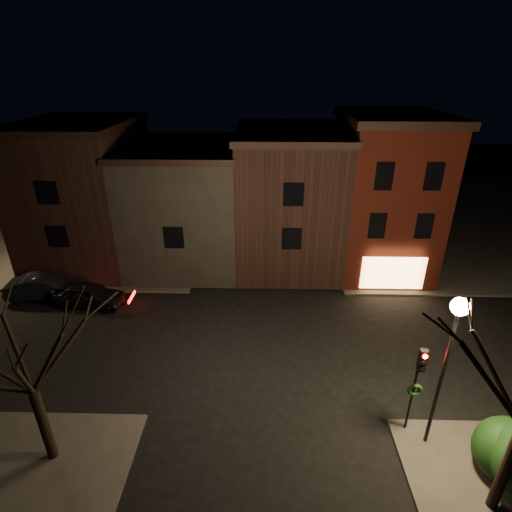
{
  "coord_description": "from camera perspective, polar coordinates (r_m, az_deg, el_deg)",
  "views": [
    {
      "loc": [
        -0.15,
        -17.05,
        13.38
      ],
      "look_at": [
        -0.65,
        4.04,
        3.2
      ],
      "focal_mm": 28.0,
      "sensor_mm": 36.0,
      "label": 1
    }
  ],
  "objects": [
    {
      "name": "parked_car_b",
      "position": [
        28.31,
        -27.73,
        -3.9
      ],
      "size": [
        4.86,
        2.1,
        1.56
      ],
      "primitive_type": "imported",
      "rotation": [
        0.0,
        0.0,
        1.67
      ],
      "color": "black",
      "rests_on": "ground"
    },
    {
      "name": "row_building_a",
      "position": [
        28.89,
        4.63,
        8.47
      ],
      "size": [
        7.3,
        10.3,
        9.4
      ],
      "color": "black",
      "rests_on": "ground"
    },
    {
      "name": "sidewalk_far_right",
      "position": [
        44.23,
        28.51,
        5.05
      ],
      "size": [
        30.0,
        30.0,
        0.12
      ],
      "primitive_type": "cube",
      "color": "#2D2B28",
      "rests_on": "ground"
    },
    {
      "name": "corner_building",
      "position": [
        28.88,
        17.9,
        8.47
      ],
      "size": [
        6.5,
        8.5,
        10.5
      ],
      "color": "#49130D",
      "rests_on": "ground"
    },
    {
      "name": "ground",
      "position": [
        21.67,
        1.5,
        -12.37
      ],
      "size": [
        120.0,
        120.0,
        0.0
      ],
      "primitive_type": "plane",
      "color": "black",
      "rests_on": "ground"
    },
    {
      "name": "row_building_b",
      "position": [
        29.54,
        -9.72,
        7.55
      ],
      "size": [
        7.8,
        10.3,
        8.4
      ],
      "color": "black",
      "rests_on": "ground"
    },
    {
      "name": "traffic_signal",
      "position": [
        16.67,
        22.06,
        -15.88
      ],
      "size": [
        0.58,
        0.38,
        4.05
      ],
      "color": "black",
      "rests_on": "sidewalk_near_right"
    },
    {
      "name": "bare_tree_left",
      "position": [
        15.03,
        -30.98,
        -10.38
      ],
      "size": [
        5.6,
        5.6,
        7.5
      ],
      "color": "black",
      "rests_on": "sidewalk_near_left"
    },
    {
      "name": "row_building_c",
      "position": [
        31.51,
        -23.02,
        8.45
      ],
      "size": [
        7.3,
        10.3,
        9.9
      ],
      "color": "black",
      "rests_on": "ground"
    },
    {
      "name": "parked_car_a",
      "position": [
        26.37,
        -22.68,
        -5.11
      ],
      "size": [
        4.48,
        2.24,
        1.47
      ],
      "primitive_type": "imported",
      "rotation": [
        0.0,
        0.0,
        1.45
      ],
      "color": "black",
      "rests_on": "ground"
    },
    {
      "name": "sidewalk_far_left",
      "position": [
        44.09,
        -25.6,
        5.6
      ],
      "size": [
        30.0,
        30.0,
        0.12
      ],
      "primitive_type": "cube",
      "color": "#2D2B28",
      "rests_on": "ground"
    },
    {
      "name": "street_lamp_near",
      "position": [
        15.16,
        26.3,
        -10.06
      ],
      "size": [
        0.6,
        0.6,
        6.48
      ],
      "color": "black",
      "rests_on": "sidewalk_near_right"
    }
  ]
}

